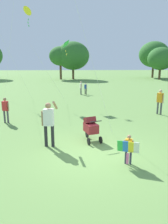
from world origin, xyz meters
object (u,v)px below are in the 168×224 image
person_adult_flyer (49,120)px  person_kid_running (81,87)px  kite_green_novelty (27,12)px  kite_blue_high (65,47)px  stroller (91,127)px  person_couple_left (5,108)px  child_with_butterfly_kite (129,147)px  person_sitting_far (86,88)px  person_back_turned (160,100)px

person_adult_flyer → person_kid_running: size_ratio=1.43×
kite_green_novelty → kite_blue_high: bearing=-36.1°
stroller → kite_green_novelty: size_ratio=0.16×
person_adult_flyer → person_couple_left: person_adult_flyer is taller
child_with_butterfly_kite → stroller: size_ratio=0.88×
kite_green_novelty → kite_blue_high: 4.47m
person_kid_running → person_sitting_far: bearing=11.0°
person_couple_left → person_adult_flyer: bearing=-51.5°
kite_blue_high → person_couple_left: (-2.96, -4.73, -3.31)m
stroller → person_couple_left: (-4.26, 2.79, 0.19)m
child_with_butterfly_kite → person_back_turned: size_ratio=0.65×
stroller → kite_green_novelty: (-4.20, 9.63, 6.18)m
child_with_butterfly_kite → kite_green_novelty: size_ratio=0.14×
person_adult_flyer → kite_blue_high: size_ratio=0.39×
person_adult_flyer → kite_blue_high: kite_blue_high is taller
person_kid_running → person_back_turned: (4.54, -7.79, 0.16)m
child_with_butterfly_kite → stroller: (-1.04, 2.12, 0.02)m
kite_green_novelty → person_couple_left: kite_green_novelty is taller
person_couple_left → kite_blue_high: bearing=58.0°
person_adult_flyer → person_sitting_far: size_ratio=1.67×
person_adult_flyer → person_kid_running: bearing=82.8°
child_with_butterfly_kite → person_sitting_far: size_ratio=0.91×
person_sitting_far → person_kid_running: 0.47m
person_adult_flyer → stroller: bearing=17.8°
kite_green_novelty → child_with_butterfly_kite: bearing=-66.0°
child_with_butterfly_kite → stroller: 2.36m
person_back_turned → kite_green_novelty: bearing=148.1°
child_with_butterfly_kite → person_couple_left: (-5.30, 4.91, 0.21)m
stroller → person_sitting_far: (0.40, 12.10, 0.03)m
person_kid_running → person_back_turned: person_back_turned is taller
person_couple_left → person_kid_running: size_ratio=1.07×
person_couple_left → person_back_turned: size_ratio=0.89×
stroller → person_sitting_far: bearing=88.1°
person_adult_flyer → stroller: (1.63, 0.52, -0.43)m
child_with_butterfly_kite → person_kid_running: 14.18m
child_with_butterfly_kite → stroller: stroller is taller
person_adult_flyer → person_kid_running: 12.64m
stroller → person_sitting_far: person_sitting_far is taller
child_with_butterfly_kite → person_couple_left: bearing=137.2°
child_with_butterfly_kite → kite_green_novelty: 14.28m
child_with_butterfly_kite → person_kid_running: person_kid_running is taller
kite_blue_high → person_couple_left: 6.49m
person_adult_flyer → kite_green_novelty: kite_green_novelty is taller
person_adult_flyer → person_kid_running: person_adult_flyer is taller
person_sitting_far → person_kid_running: (-0.45, -0.09, 0.10)m
child_with_butterfly_kite → person_adult_flyer: bearing=149.1°
kite_blue_high → person_kid_running: bearing=74.5°
child_with_butterfly_kite → person_couple_left: person_couple_left is taller
stroller → person_kid_running: 12.02m
kite_green_novelty → person_couple_left: (-0.06, -6.84, -5.99)m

